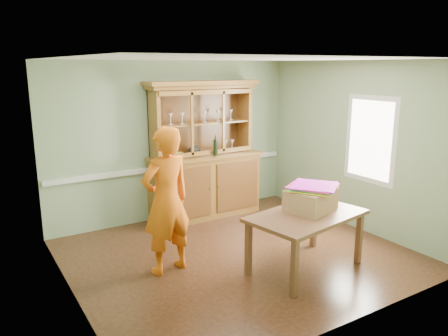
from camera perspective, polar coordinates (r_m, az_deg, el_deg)
floor at (r=6.31m, az=1.88°, el=-11.26°), size 4.50×4.50×0.00m
ceiling at (r=5.74m, az=2.10°, el=14.06°), size 4.50×4.50×0.00m
wall_back at (r=7.59m, az=-6.44°, el=3.57°), size 4.50×0.00×4.50m
wall_left at (r=5.03m, az=-19.89°, el=-2.18°), size 0.00×4.00×4.00m
wall_right at (r=7.35m, az=16.76°, el=2.76°), size 0.00×4.00×4.00m
wall_front at (r=4.42m, az=16.58°, el=-4.03°), size 4.50×0.00×4.50m
chair_rail at (r=7.66m, az=-6.27°, el=0.22°), size 4.41×0.05×0.08m
framed_map at (r=5.27m, az=-20.54°, el=0.70°), size 0.03×0.60×0.46m
window_panel at (r=7.12m, az=18.52°, el=3.53°), size 0.03×0.96×1.36m
china_hutch at (r=7.65m, az=-2.60°, el=-0.28°), size 2.01×0.66×2.37m
dining_table at (r=5.77m, az=10.71°, el=-6.76°), size 1.65×1.15×0.76m
cardboard_box at (r=5.85m, az=11.24°, el=-4.11°), size 0.73×0.65×0.29m
kite_stack at (r=5.80m, az=11.67°, el=-2.46°), size 0.76×0.76×0.06m
person at (r=5.57m, az=-7.55°, el=-4.27°), size 0.76×0.56×1.90m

